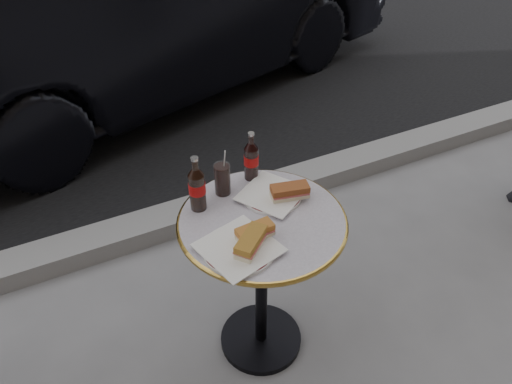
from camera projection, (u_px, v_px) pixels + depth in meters
name	position (u px, v px, depth m)	size (l,w,h in m)	color
ground	(261.00, 340.00, 2.25)	(80.00, 80.00, 0.00)	gray
asphalt_road	(66.00, 10.00, 5.77)	(40.00, 8.00, 0.00)	black
curb	(190.00, 215.00, 2.86)	(40.00, 0.20, 0.12)	gray
bistro_table	(261.00, 286.00, 2.03)	(0.62, 0.62, 0.73)	#BAB2C4
plate_left	(239.00, 249.00, 1.67)	(0.25, 0.25, 0.01)	white
plate_right	(272.00, 195.00, 1.90)	(0.23, 0.23, 0.01)	white
sandwich_left_a	(251.00, 243.00, 1.65)	(0.14, 0.07, 0.05)	#9F6D28
sandwich_left_b	(255.00, 233.00, 1.69)	(0.13, 0.06, 0.05)	#B36D2D
sandwich_right	(290.00, 192.00, 1.86)	(0.14, 0.07, 0.05)	brown
cola_bottle_left	(197.00, 183.00, 1.78)	(0.06, 0.06, 0.23)	black
cola_bottle_right	(251.00, 156.00, 1.93)	(0.06, 0.06, 0.21)	black
cola_glass	(222.00, 179.00, 1.88)	(0.06, 0.06, 0.13)	black
parked_car	(149.00, 5.00, 3.78)	(4.22, 1.46, 1.39)	black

